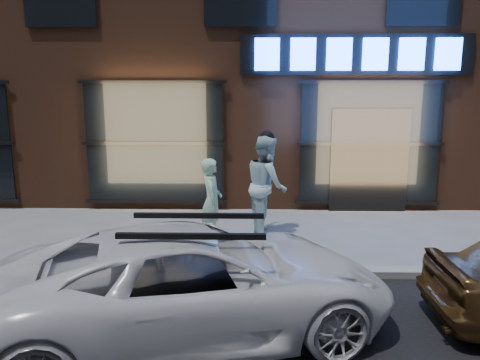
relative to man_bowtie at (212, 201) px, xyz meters
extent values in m
plane|color=slate|center=(3.48, -1.58, -0.80)|extent=(90.00, 90.00, 0.00)
cube|color=gray|center=(3.48, -1.58, -0.74)|extent=(60.00, 0.25, 0.12)
cube|color=#54301E|center=(3.48, 6.42, 4.20)|extent=(30.00, 8.00, 10.00)
cube|color=black|center=(3.08, 2.37, 2.80)|extent=(5.20, 0.06, 0.90)
cube|color=black|center=(3.48, 2.34, 0.40)|extent=(1.80, 0.10, 2.40)
cube|color=#FFBF72|center=(-1.52, 2.40, 0.80)|extent=(3.00, 0.04, 2.60)
cube|color=black|center=(-1.52, 2.36, 0.80)|extent=(3.20, 0.06, 2.80)
cube|color=#FFBF72|center=(3.48, 2.40, 0.80)|extent=(3.00, 0.04, 2.60)
cube|color=black|center=(3.48, 2.36, 0.80)|extent=(3.20, 0.06, 2.80)
cube|color=#2659FF|center=(1.08, 2.30, 2.80)|extent=(0.55, 0.12, 0.70)
cube|color=#2659FF|center=(1.88, 2.30, 2.80)|extent=(0.55, 0.12, 0.70)
cube|color=#2659FF|center=(2.68, 2.30, 2.80)|extent=(0.55, 0.12, 0.70)
cube|color=#2659FF|center=(3.48, 2.30, 2.80)|extent=(0.55, 0.12, 0.70)
cube|color=#2659FF|center=(4.28, 2.30, 2.80)|extent=(0.55, 0.12, 0.70)
cube|color=#2659FF|center=(5.08, 2.30, 2.80)|extent=(0.55, 0.12, 0.70)
imported|color=#B6EFD3|center=(0.00, 0.00, 0.00)|extent=(0.44, 0.62, 1.61)
imported|color=silver|center=(1.04, 0.59, 0.19)|extent=(0.92, 1.09, 1.98)
imported|color=white|center=(0.08, -3.34, -0.15)|extent=(5.08, 3.38, 1.30)
camera|label=1|loc=(0.70, -8.46, 2.11)|focal=35.00mm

